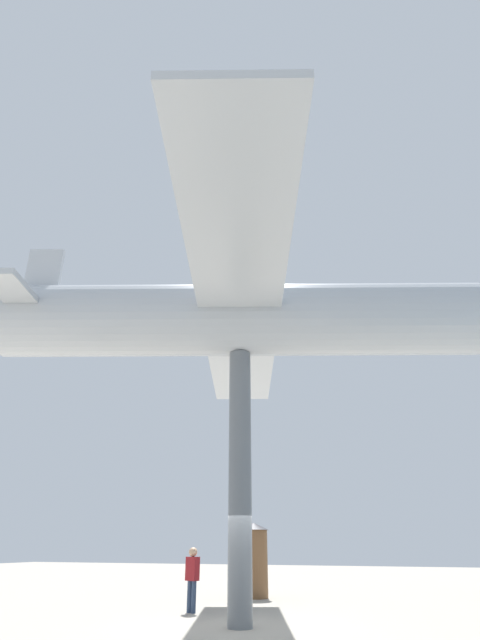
# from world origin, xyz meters

# --- Properties ---
(ground_plane) EXTENTS (80.00, 80.00, 0.00)m
(ground_plane) POSITION_xyz_m (0.00, 0.00, 0.00)
(ground_plane) COLOR gray
(support_pylon_central) EXTENTS (0.62, 0.62, 6.96)m
(support_pylon_central) POSITION_xyz_m (0.00, 0.00, 3.48)
(support_pylon_central) COLOR slate
(support_pylon_central) RESTS_ON ground_plane
(suspended_airplane) EXTENTS (17.22, 15.66, 3.62)m
(suspended_airplane) POSITION_xyz_m (-0.10, 0.30, 8.07)
(suspended_airplane) COLOR #B2B7BC
(suspended_airplane) RESTS_ON support_pylon_central
(visitor_person) EXTENTS (0.35, 0.45, 1.75)m
(visitor_person) POSITION_xyz_m (-2.29, -2.34, 1.01)
(visitor_person) COLOR #2D3D56
(visitor_person) RESTS_ON ground_plane
(info_kiosk) EXTENTS (1.23, 1.23, 2.62)m
(info_kiosk) POSITION_xyz_m (-7.12, -2.00, 1.35)
(info_kiosk) COLOR brown
(info_kiosk) RESTS_ON ground_plane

